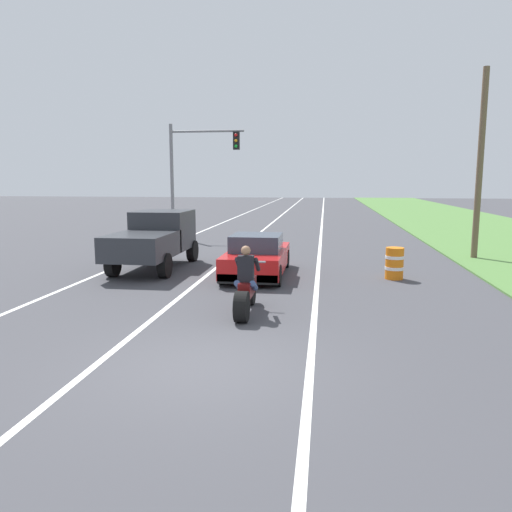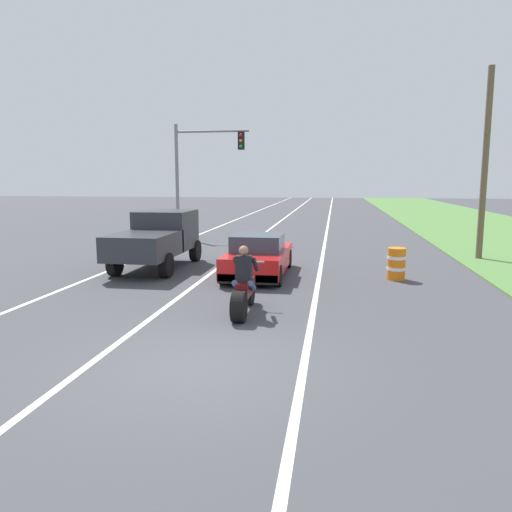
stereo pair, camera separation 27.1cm
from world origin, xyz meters
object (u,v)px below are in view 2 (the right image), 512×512
object	(u,v)px
construction_barrel_nearest	(396,264)
traffic_light_mast_near	(198,164)
pickup_truck_left_lane_dark_grey	(157,237)
sports_car_red	(258,257)
motorcycle_with_rider	(244,290)

from	to	relation	value
construction_barrel_nearest	traffic_light_mast_near	bearing A→B (deg)	132.52
pickup_truck_left_lane_dark_grey	traffic_light_mast_near	distance (m)	9.67
pickup_truck_left_lane_dark_grey	traffic_light_mast_near	bearing A→B (deg)	96.42
traffic_light_mast_near	construction_barrel_nearest	bearing A→B (deg)	-47.48
construction_barrel_nearest	pickup_truck_left_lane_dark_grey	bearing A→B (deg)	174.57
pickup_truck_left_lane_dark_grey	sports_car_red	bearing A→B (deg)	-12.68
sports_car_red	construction_barrel_nearest	size ratio (longest dim) A/B	4.30
motorcycle_with_rider	traffic_light_mast_near	distance (m)	15.99
traffic_light_mast_near	construction_barrel_nearest	world-z (taller)	traffic_light_mast_near
sports_car_red	traffic_light_mast_near	xyz separation A→B (m)	(-4.76, 10.02, 3.32)
motorcycle_with_rider	pickup_truck_left_lane_dark_grey	distance (m)	6.95
sports_car_red	construction_barrel_nearest	xyz separation A→B (m)	(4.36, 0.07, -0.13)
motorcycle_with_rider	pickup_truck_left_lane_dark_grey	world-z (taller)	pickup_truck_left_lane_dark_grey
pickup_truck_left_lane_dark_grey	construction_barrel_nearest	xyz separation A→B (m)	(8.09, -0.77, -0.60)
sports_car_red	construction_barrel_nearest	bearing A→B (deg)	0.91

